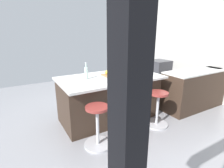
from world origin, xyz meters
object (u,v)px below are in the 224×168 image
object	(u,v)px
oven_range	(158,74)
stool_middle	(130,118)
stool_near_camera	(98,127)
stool_by_window	(157,110)
cutting_board	(112,75)
kitchen_island	(110,97)
apple_yellow	(107,72)
water_bottle	(86,73)
fruit_bowl	(136,70)

from	to	relation	value
oven_range	stool_middle	world-z (taller)	oven_range
stool_near_camera	stool_middle	bearing A→B (deg)	180.00
stool_by_window	cutting_board	size ratio (longest dim) A/B	1.87
stool_by_window	cutting_board	xyz separation A→B (m)	(0.55, -0.78, 0.59)
kitchen_island	apple_yellow	size ratio (longest dim) A/B	25.08
cutting_board	water_bottle	size ratio (longest dim) A/B	1.15
oven_range	fruit_bowl	world-z (taller)	fruit_bowl
apple_yellow	oven_range	bearing A→B (deg)	-157.85
cutting_board	apple_yellow	bearing A→B (deg)	-31.21
stool_middle	cutting_board	world-z (taller)	cutting_board
stool_near_camera	apple_yellow	distance (m)	1.22
stool_near_camera	fruit_bowl	world-z (taller)	fruit_bowl
apple_yellow	fruit_bowl	size ratio (longest dim) A/B	0.33
stool_by_window	apple_yellow	xyz separation A→B (m)	(0.63, -0.83, 0.64)
stool_middle	stool_near_camera	xyz separation A→B (m)	(0.63, 0.00, 0.00)
stool_near_camera	kitchen_island	bearing A→B (deg)	-130.81
water_bottle	fruit_bowl	size ratio (longest dim) A/B	1.30
cutting_board	fruit_bowl	bearing A→B (deg)	-178.94
kitchen_island	cutting_board	bearing A→B (deg)	-145.88
stool_near_camera	fruit_bowl	bearing A→B (deg)	-149.36
stool_by_window	stool_middle	distance (m)	0.63
stool_by_window	fruit_bowl	xyz separation A→B (m)	(-0.08, -0.79, 0.62)
kitchen_island	stool_middle	world-z (taller)	kitchen_island
kitchen_island	stool_by_window	xyz separation A→B (m)	(-0.63, 0.73, -0.14)
cutting_board	water_bottle	bearing A→B (deg)	2.09
cutting_board	apple_yellow	xyz separation A→B (m)	(0.08, -0.05, 0.05)
cutting_board	apple_yellow	size ratio (longest dim) A/B	4.53
stool_near_camera	apple_yellow	xyz separation A→B (m)	(-0.63, -0.83, 0.64)
cutting_board	fruit_bowl	distance (m)	0.63
kitchen_island	apple_yellow	xyz separation A→B (m)	(0.00, -0.10, 0.50)
water_bottle	apple_yellow	bearing A→B (deg)	-171.64
kitchen_island	cutting_board	xyz separation A→B (m)	(-0.08, -0.05, 0.45)
kitchen_island	water_bottle	xyz separation A→B (m)	(0.47, -0.03, 0.57)
kitchen_island	cutting_board	world-z (taller)	cutting_board
kitchen_island	stool_middle	xyz separation A→B (m)	(0.00, 0.73, -0.14)
oven_range	stool_near_camera	distance (m)	3.59
cutting_board	apple_yellow	distance (m)	0.11
kitchen_island	stool_middle	distance (m)	0.74
cutting_board	apple_yellow	world-z (taller)	apple_yellow
kitchen_island	apple_yellow	distance (m)	0.51
apple_yellow	fruit_bowl	xyz separation A→B (m)	(-0.71, 0.04, -0.02)
stool_near_camera	apple_yellow	size ratio (longest dim) A/B	8.45
stool_by_window	stool_middle	world-z (taller)	same
apple_yellow	water_bottle	world-z (taller)	water_bottle
stool_by_window	fruit_bowl	size ratio (longest dim) A/B	2.79
fruit_bowl	stool_by_window	bearing A→B (deg)	84.13
stool_near_camera	water_bottle	bearing A→B (deg)	-101.45
stool_near_camera	cutting_board	distance (m)	1.21
stool_near_camera	fruit_bowl	xyz separation A→B (m)	(-1.34, -0.79, 0.62)
cutting_board	oven_range	bearing A→B (deg)	-156.17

